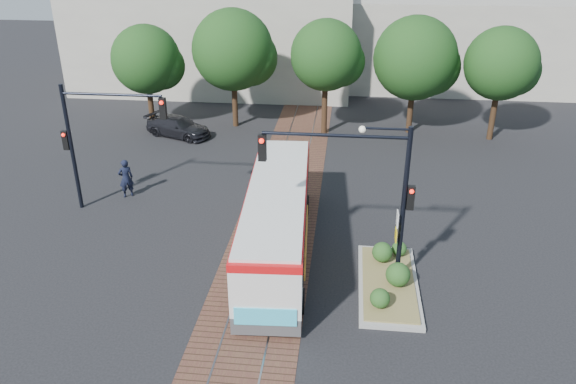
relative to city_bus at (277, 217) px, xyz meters
name	(u,v)px	position (x,y,z in m)	size (l,w,h in m)	color
ground	(265,264)	(-0.37, -0.99, -1.64)	(120.00, 120.00, 0.00)	black
trackbed	(278,217)	(-0.37, 3.01, -1.64)	(3.60, 40.00, 0.02)	brown
tree_row	(322,57)	(0.84, 15.43, 3.21)	(26.40, 5.60, 7.67)	#382314
warehouses	(309,38)	(-0.90, 27.76, 2.17)	(40.00, 13.00, 8.00)	#ADA899
city_bus	(277,217)	(0.00, 0.00, 0.00)	(2.96, 11.14, 2.95)	#424244
traffic_island	(389,277)	(4.45, -1.89, -1.31)	(2.20, 5.20, 1.13)	gray
signal_pole_main	(370,182)	(3.49, -1.80, 2.51)	(5.49, 0.46, 6.00)	black
signal_pole_left	(93,132)	(-8.74, 3.01, 2.22)	(4.99, 0.34, 6.00)	black
officer	(126,178)	(-8.10, 4.42, -0.66)	(0.71, 0.47, 1.96)	black
parked_car	(178,127)	(-8.10, 13.37, -1.01)	(1.78, 4.37, 1.27)	black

